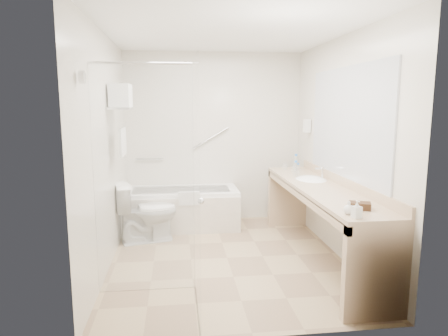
{
  "coord_description": "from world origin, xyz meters",
  "views": [
    {
      "loc": [
        -0.55,
        -4.33,
        1.75
      ],
      "look_at": [
        0.0,
        0.3,
        1.0
      ],
      "focal_mm": 32.0,
      "sensor_mm": 36.0,
      "label": 1
    }
  ],
  "objects": [
    {
      "name": "floor",
      "position": [
        0.0,
        0.0,
        0.0
      ],
      "size": [
        3.2,
        3.2,
        0.0
      ],
      "primitive_type": "plane",
      "color": "tan",
      "rests_on": "ground"
    },
    {
      "name": "ceiling",
      "position": [
        0.0,
        0.0,
        2.5
      ],
      "size": [
        2.6,
        3.2,
        0.1
      ],
      "primitive_type": "cube",
      "color": "white",
      "rests_on": "wall_back"
    },
    {
      "name": "wall_back",
      "position": [
        0.0,
        1.6,
        1.25
      ],
      "size": [
        2.6,
        0.1,
        2.5
      ],
      "primitive_type": "cube",
      "color": "beige",
      "rests_on": "ground"
    },
    {
      "name": "wall_front",
      "position": [
        0.0,
        -1.6,
        1.25
      ],
      "size": [
        2.6,
        0.1,
        2.5
      ],
      "primitive_type": "cube",
      "color": "beige",
      "rests_on": "ground"
    },
    {
      "name": "wall_left",
      "position": [
        -1.3,
        0.0,
        1.25
      ],
      "size": [
        0.1,
        3.2,
        2.5
      ],
      "primitive_type": "cube",
      "color": "beige",
      "rests_on": "ground"
    },
    {
      "name": "wall_right",
      "position": [
        1.3,
        0.0,
        1.25
      ],
      "size": [
        0.1,
        3.2,
        2.5
      ],
      "primitive_type": "cube",
      "color": "beige",
      "rests_on": "ground"
    },
    {
      "name": "bathtub",
      "position": [
        -0.5,
        1.24,
        0.28
      ],
      "size": [
        1.6,
        0.73,
        0.59
      ],
      "color": "white",
      "rests_on": "floor"
    },
    {
      "name": "grab_bar_short",
      "position": [
        -0.95,
        1.56,
        0.95
      ],
      "size": [
        0.4,
        0.03,
        0.03
      ],
      "primitive_type": "cylinder",
      "rotation": [
        0.0,
        1.57,
        0.0
      ],
      "color": "silver",
      "rests_on": "wall_back"
    },
    {
      "name": "grab_bar_long",
      "position": [
        -0.05,
        1.56,
        1.25
      ],
      "size": [
        0.53,
        0.03,
        0.33
      ],
      "primitive_type": "cylinder",
      "rotation": [
        0.0,
        1.05,
        0.0
      ],
      "color": "silver",
      "rests_on": "wall_back"
    },
    {
      "name": "shower_enclosure",
      "position": [
        -0.63,
        -0.93,
        1.07
      ],
      "size": [
        0.96,
        0.91,
        2.11
      ],
      "color": "silver",
      "rests_on": "floor"
    },
    {
      "name": "towel_shelf",
      "position": [
        -1.17,
        0.35,
        1.75
      ],
      "size": [
        0.24,
        0.55,
        0.81
      ],
      "color": "silver",
      "rests_on": "wall_left"
    },
    {
      "name": "vanity_counter",
      "position": [
        1.02,
        -0.15,
        0.64
      ],
      "size": [
        0.55,
        2.7,
        0.95
      ],
      "color": "tan",
      "rests_on": "floor"
    },
    {
      "name": "sink",
      "position": [
        1.05,
        0.25,
        0.82
      ],
      "size": [
        0.4,
        0.52,
        0.14
      ],
      "primitive_type": "ellipsoid",
      "color": "white",
      "rests_on": "vanity_counter"
    },
    {
      "name": "faucet",
      "position": [
        1.2,
        0.25,
        0.93
      ],
      "size": [
        0.03,
        0.03,
        0.14
      ],
      "primitive_type": "cylinder",
      "color": "silver",
      "rests_on": "vanity_counter"
    },
    {
      "name": "mirror",
      "position": [
        1.29,
        -0.15,
        1.55
      ],
      "size": [
        0.02,
        2.0,
        1.2
      ],
      "primitive_type": "cube",
      "color": "silver",
      "rests_on": "wall_right"
    },
    {
      "name": "hairdryer_unit",
      "position": [
        1.25,
        1.05,
        1.45
      ],
      "size": [
        0.08,
        0.1,
        0.18
      ],
      "primitive_type": "cube",
      "color": "silver",
      "rests_on": "wall_right"
    },
    {
      "name": "toilet",
      "position": [
        -0.95,
        0.7,
        0.38
      ],
      "size": [
        0.86,
        0.61,
        0.76
      ],
      "primitive_type": "imported",
      "rotation": [
        0.0,
        0.0,
        1.82
      ],
      "color": "white",
      "rests_on": "floor"
    },
    {
      "name": "amenity_basket",
      "position": [
        1.01,
        -1.14,
        0.88
      ],
      "size": [
        0.21,
        0.18,
        0.06
      ],
      "primitive_type": "cube",
      "rotation": [
        0.0,
        0.0,
        -0.41
      ],
      "color": "#3E2916",
      "rests_on": "vanity_counter"
    },
    {
      "name": "soap_bottle_a",
      "position": [
        0.86,
        -1.4,
        0.88
      ],
      "size": [
        0.09,
        0.15,
        0.07
      ],
      "primitive_type": "imported",
      "rotation": [
        0.0,
        0.0,
        0.21
      ],
      "color": "silver",
      "rests_on": "vanity_counter"
    },
    {
      "name": "soap_bottle_b",
      "position": [
        0.85,
        -1.28,
        0.89
      ],
      "size": [
        0.11,
        0.13,
        0.08
      ],
      "primitive_type": "imported",
      "rotation": [
        0.0,
        0.0,
        -0.28
      ],
      "color": "silver",
      "rests_on": "vanity_counter"
    },
    {
      "name": "water_bottle_left",
      "position": [
        0.92,
        0.45,
        0.94
      ],
      "size": [
        0.06,
        0.06,
        0.2
      ],
      "rotation": [
        0.0,
        0.0,
        -0.04
      ],
      "color": "silver",
      "rests_on": "vanity_counter"
    },
    {
      "name": "water_bottle_mid",
      "position": [
        0.96,
        0.47,
        0.93
      ],
      "size": [
        0.05,
        0.05,
        0.17
      ],
      "rotation": [
        0.0,
        0.0,
        0.26
      ],
      "color": "silver",
      "rests_on": "vanity_counter"
    },
    {
      "name": "water_bottle_right",
      "position": [
        1.08,
        0.98,
        0.95
      ],
      "size": [
        0.07,
        0.07,
        0.22
      ],
      "rotation": [
        0.0,
        0.0,
        0.32
      ],
      "color": "silver",
      "rests_on": "vanity_counter"
    },
    {
      "name": "drinking_glass_near",
      "position": [
        0.94,
        0.99,
        0.9
      ],
      "size": [
        0.1,
        0.1,
        0.09
      ],
      "primitive_type": "cylinder",
      "rotation": [
        0.0,
        0.0,
        0.4
      ],
      "color": "silver",
      "rests_on": "vanity_counter"
    },
    {
      "name": "drinking_glass_far",
      "position": [
        0.99,
        0.74,
        0.89
      ],
      "size": [
        0.09,
        0.09,
        0.09
      ],
      "primitive_type": "cylinder",
      "rotation": [
        0.0,
        0.0,
        -0.3
      ],
      "color": "silver",
      "rests_on": "vanity_counter"
    }
  ]
}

